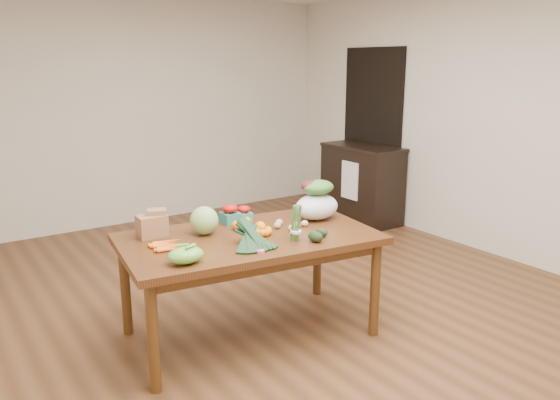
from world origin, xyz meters
TOP-DOWN VIEW (x-y plane):
  - floor at (0.00, 0.00)m, footprint 6.00×6.00m
  - room_walls at (0.00, 0.00)m, footprint 5.02×6.02m
  - dining_table at (-0.46, -0.29)m, footprint 1.86×1.20m
  - doorway_dark at (2.48, 1.60)m, footprint 0.02×1.00m
  - cabinet at (2.22, 1.47)m, footprint 0.52×1.02m
  - dish_towel at (1.96, 1.40)m, footprint 0.02×0.28m
  - paper_bag at (-1.02, 0.07)m, footprint 0.28×0.25m
  - cabbage at (-0.70, -0.09)m, footprint 0.20×0.20m
  - strawberry_basket_a at (-0.42, 0.05)m, footprint 0.14×0.14m
  - strawberry_basket_b at (-0.30, 0.05)m, footprint 0.12×0.12m
  - orange_a at (-0.47, -0.12)m, footprint 0.07×0.07m
  - orange_b at (-0.37, -0.11)m, footprint 0.08×0.08m
  - orange_c at (-0.35, -0.27)m, footprint 0.08×0.08m
  - mandarin_cluster at (-0.39, -0.34)m, footprint 0.20×0.20m
  - carrots at (-1.02, -0.21)m, footprint 0.25×0.24m
  - snap_pea_bag at (-1.05, -0.54)m, footprint 0.22×0.17m
  - kale_bunch at (-0.58, -0.54)m, footprint 0.37×0.44m
  - asparagus_bundle at (-0.26, -0.56)m, footprint 0.10×0.13m
  - potato_a at (-0.21, -0.27)m, footprint 0.06×0.05m
  - potato_b at (-0.16, -0.37)m, footprint 0.06×0.05m
  - potato_c at (-0.07, -0.33)m, footprint 0.06×0.05m
  - potato_d at (-0.15, -0.21)m, footprint 0.06×0.05m
  - potato_e at (-0.01, -0.33)m, footprint 0.05×0.05m
  - avocado_a at (-0.17, -0.66)m, footprint 0.10×0.13m
  - avocado_b at (-0.06, -0.59)m, footprint 0.09×0.11m
  - salad_bag at (0.18, -0.23)m, footprint 0.39×0.31m

SIDE VIEW (x-z plane):
  - floor at x=0.00m, z-range 0.00..0.00m
  - dining_table at x=-0.46m, z-range 0.00..0.75m
  - cabinet at x=2.22m, z-range 0.00..0.94m
  - dish_towel at x=1.96m, z-range 0.33..0.78m
  - carrots at x=-1.02m, z-range 0.75..0.78m
  - potato_e at x=-0.01m, z-range 0.75..0.80m
  - potato_c at x=-0.07m, z-range 0.75..0.80m
  - potato_b at x=-0.16m, z-range 0.75..0.80m
  - potato_d at x=-0.15m, z-range 0.75..0.80m
  - potato_a at x=-0.21m, z-range 0.75..0.80m
  - avocado_b at x=-0.06m, z-range 0.75..0.81m
  - orange_a at x=-0.47m, z-range 0.75..0.82m
  - avocado_a at x=-0.17m, z-range 0.75..0.82m
  - orange_b at x=-0.37m, z-range 0.75..0.83m
  - orange_c at x=-0.35m, z-range 0.75..0.83m
  - mandarin_cluster at x=-0.39m, z-range 0.75..0.83m
  - strawberry_basket_b at x=-0.30m, z-range 0.75..0.84m
  - snap_pea_bag at x=-1.05m, z-range 0.75..0.85m
  - strawberry_basket_a at x=-0.42m, z-range 0.75..0.86m
  - kale_bunch at x=-0.58m, z-range 0.75..0.91m
  - paper_bag at x=-1.02m, z-range 0.75..0.93m
  - cabbage at x=-0.70m, z-range 0.75..0.95m
  - asparagus_bundle at x=-0.26m, z-range 0.75..1.00m
  - salad_bag at x=0.18m, z-range 0.75..1.02m
  - doorway_dark at x=2.48m, z-range 0.00..2.10m
  - room_walls at x=0.00m, z-range 0.00..2.70m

